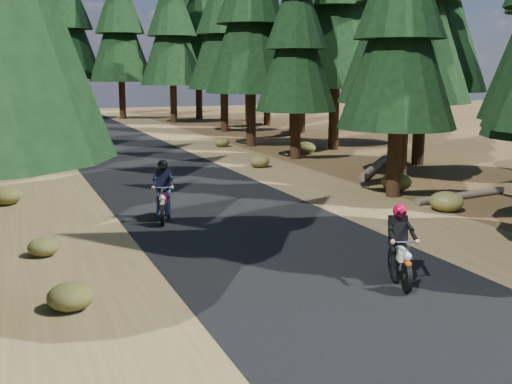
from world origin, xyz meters
The scene contains 9 objects.
ground centered at (0.00, 0.00, 0.00)m, with size 120.00×120.00×0.00m, color #402917.
road centered at (0.00, 5.00, 0.01)m, with size 6.00×100.00×0.01m, color black.
shoulder_l centered at (-4.60, 5.00, 0.00)m, with size 3.20×100.00×0.01m, color brown.
shoulder_r centered at (4.60, 5.00, 0.00)m, with size 3.20×100.00×0.01m, color brown.
log_near centered at (8.51, 9.53, 0.16)m, with size 0.32×0.32×5.58m, color #4C4233.
log_far centered at (7.86, 3.26, 0.12)m, with size 0.24×0.24×3.95m, color #4C4233.
understory_shrubs centered at (1.89, 8.40, 0.28)m, with size 16.42×29.69×0.63m.
rider_lead centered at (1.21, -3.07, 0.52)m, with size 1.10×1.81×1.55m.
rider_follow centered at (-1.83, 3.82, 0.57)m, with size 1.07×1.97×1.68m.
Camera 1 is at (-5.83, -13.22, 4.10)m, focal length 45.00 mm.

